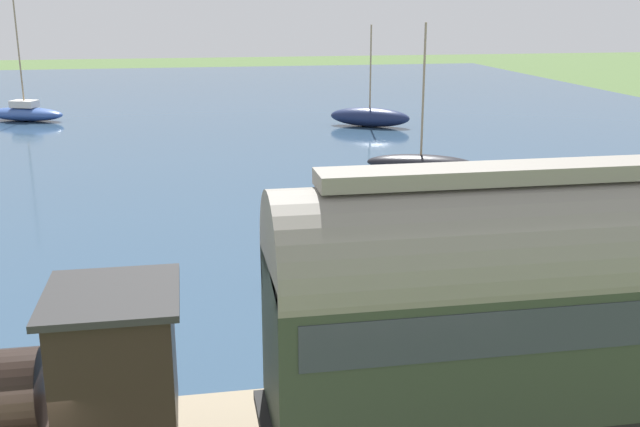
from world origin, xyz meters
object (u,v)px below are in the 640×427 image
(steam_locomotive, at_px, (34,386))
(rowboat_far_out, at_px, (306,284))
(passenger_coach, at_px, (541,293))
(sailboat_navy, at_px, (370,117))
(sailboat_blue, at_px, (25,113))
(sailboat_black, at_px, (421,163))

(steam_locomotive, height_order, rowboat_far_out, steam_locomotive)
(passenger_coach, relative_size, sailboat_navy, 1.43)
(steam_locomotive, height_order, passenger_coach, passenger_coach)
(sailboat_blue, xyz_separation_m, sailboat_navy, (-6.36, -21.78, 0.07))
(steam_locomotive, bearing_deg, rowboat_far_out, -32.18)
(steam_locomotive, height_order, sailboat_black, sailboat_black)
(sailboat_blue, relative_size, rowboat_far_out, 3.44)
(sailboat_navy, distance_m, rowboat_far_out, 28.31)
(sailboat_blue, relative_size, sailboat_navy, 1.40)
(sailboat_black, distance_m, sailboat_blue, 28.66)
(steam_locomotive, distance_m, sailboat_blue, 42.55)
(passenger_coach, relative_size, sailboat_black, 1.34)
(sailboat_black, bearing_deg, rowboat_far_out, 171.98)
(sailboat_black, relative_size, sailboat_navy, 1.07)
(sailboat_blue, height_order, sailboat_navy, sailboat_blue)
(sailboat_blue, height_order, rowboat_far_out, sailboat_blue)
(sailboat_navy, xyz_separation_m, rowboat_far_out, (-27.00, 8.50, -0.37))
(steam_locomotive, relative_size, sailboat_navy, 0.85)
(sailboat_black, height_order, sailboat_blue, sailboat_blue)
(passenger_coach, bearing_deg, rowboat_far_out, 15.89)
(steam_locomotive, height_order, sailboat_navy, sailboat_navy)
(passenger_coach, bearing_deg, sailboat_navy, -9.80)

